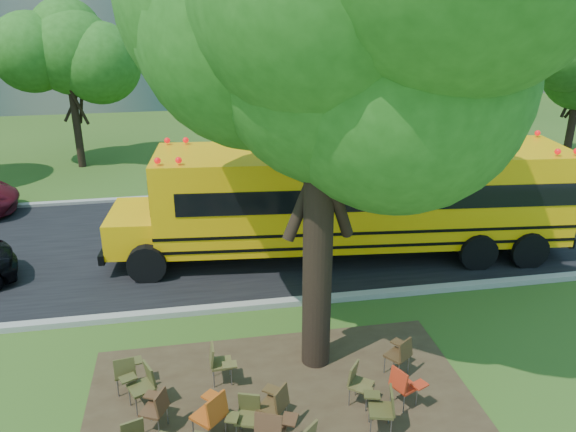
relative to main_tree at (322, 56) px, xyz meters
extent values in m
plane|color=#2E5019|center=(-1.87, -0.71, -5.99)|extent=(160.00, 160.00, 0.00)
cube|color=#382819|center=(-0.87, -1.21, -5.97)|extent=(7.00, 4.50, 0.03)
cube|color=black|center=(-1.87, 6.29, -5.97)|extent=(80.00, 8.00, 0.04)
cube|color=gray|center=(-1.87, 2.29, -5.92)|extent=(80.00, 0.25, 0.14)
cube|color=gray|center=(-1.87, 10.39, -5.92)|extent=(80.00, 0.25, 0.14)
cylinder|color=black|center=(-6.87, 15.29, -4.24)|extent=(0.32, 0.32, 3.50)
sphere|color=#205914|center=(-6.87, 15.29, -1.77)|extent=(4.80, 4.80, 4.80)
cylinder|color=black|center=(6.13, 13.29, -3.89)|extent=(0.38, 0.38, 4.20)
sphere|color=#205914|center=(6.13, 13.29, -0.95)|extent=(5.60, 5.60, 5.60)
cylinder|color=black|center=(14.13, 12.29, -4.19)|extent=(0.34, 0.34, 3.60)
cylinder|color=black|center=(0.00, 0.00, -3.53)|extent=(0.56, 0.56, 4.92)
sphere|color=#205914|center=(0.00, 0.00, 0.01)|extent=(7.20, 7.20, 7.20)
cube|color=#F4AB07|center=(2.37, 4.78, -4.19)|extent=(11.34, 3.56, 2.48)
cube|color=black|center=(2.67, 4.75, -3.91)|extent=(10.74, 3.54, 0.61)
cube|color=#F4AB07|center=(-3.82, 5.35, -4.97)|extent=(1.52, 2.34, 0.96)
cube|color=black|center=(2.37, 4.78, -4.82)|extent=(11.37, 3.59, 0.08)
cube|color=black|center=(2.37, 4.78, -5.20)|extent=(11.37, 3.59, 0.08)
cylinder|color=black|center=(-3.50, 4.05, -5.48)|extent=(1.04, 0.40, 1.01)
cylinder|color=black|center=(-3.27, 6.57, -5.48)|extent=(1.04, 0.40, 1.01)
cylinder|color=black|center=(5.18, 3.24, -5.48)|extent=(1.04, 0.40, 1.01)
cylinder|color=black|center=(5.41, 5.77, -5.48)|extent=(1.04, 0.40, 1.01)
cylinder|color=black|center=(6.59, 3.11, -5.48)|extent=(1.04, 0.40, 1.01)
cylinder|color=black|center=(6.83, 5.64, -5.48)|extent=(1.04, 0.40, 1.01)
cube|color=#AF4812|center=(-2.21, -1.79, -5.49)|extent=(0.64, 0.64, 0.06)
cube|color=#AF4812|center=(-2.07, -1.93, -5.24)|extent=(0.39, 0.39, 0.45)
cube|color=#AF4812|center=(-2.12, -1.49, -5.36)|extent=(0.39, 0.39, 0.03)
cylinder|color=slate|center=(-2.47, -1.79, -5.74)|extent=(0.03, 0.03, 0.50)
cylinder|color=slate|center=(-1.94, -1.79, -5.74)|extent=(0.03, 0.03, 0.50)
cube|color=#4C4921|center=(-1.58, -1.88, -5.57)|extent=(0.48, 0.47, 0.05)
cube|color=#4C4921|center=(-1.52, -1.72, -5.37)|extent=(0.38, 0.20, 0.37)
cube|color=#4C4921|center=(-1.83, -1.93, -5.46)|extent=(0.27, 0.31, 0.03)
cylinder|color=slate|center=(-1.67, -1.68, -5.78)|extent=(0.02, 0.02, 0.41)
cube|color=#4F2F1C|center=(-1.24, -2.28, -5.50)|extent=(0.59, 0.58, 0.05)
cube|color=#4F2F1C|center=(-1.31, -2.46, -5.26)|extent=(0.44, 0.26, 0.44)
cube|color=#4F2F1C|center=(-0.94, -2.24, -5.37)|extent=(0.34, 0.37, 0.03)
cylinder|color=slate|center=(-1.34, -2.04, -5.74)|extent=(0.03, 0.03, 0.49)
cube|color=#423F1C|center=(0.64, -2.10, -5.54)|extent=(0.49, 0.50, 0.05)
cube|color=#423F1C|center=(0.81, -2.15, -5.33)|extent=(0.19, 0.41, 0.40)
cube|color=#423F1C|center=(0.57, -1.84, -5.42)|extent=(0.32, 0.28, 0.03)
cylinder|color=slate|center=(0.44, -2.22, -5.76)|extent=(0.02, 0.02, 0.44)
cylinder|color=slate|center=(0.84, -1.98, -5.76)|extent=(0.02, 0.02, 0.44)
cube|color=red|center=(1.27, -1.55, -5.56)|extent=(0.51, 0.52, 0.05)
cube|color=red|center=(1.12, -1.63, -5.35)|extent=(0.24, 0.38, 0.38)
cube|color=red|center=(1.49, -1.70, -5.45)|extent=(0.33, 0.30, 0.03)
cylinder|color=slate|center=(1.35, -1.34, -5.77)|extent=(0.02, 0.02, 0.43)
cylinder|color=slate|center=(1.19, -1.77, -5.77)|extent=(0.02, 0.02, 0.43)
cube|color=#4B2E1B|center=(-3.11, -1.41, -5.57)|extent=(0.50, 0.51, 0.05)
cube|color=#4B2E1B|center=(-2.96, -1.48, -5.36)|extent=(0.24, 0.38, 0.37)
cube|color=#4B2E1B|center=(-3.13, -1.15, -5.46)|extent=(0.32, 0.30, 0.03)
cylinder|color=slate|center=(-3.32, -1.48, -5.78)|extent=(0.02, 0.02, 0.42)
cylinder|color=slate|center=(-2.90, -1.33, -5.78)|extent=(0.02, 0.02, 0.42)
cube|color=#44411D|center=(-3.35, -0.82, -5.54)|extent=(0.54, 0.55, 0.05)
cube|color=#44411D|center=(-3.18, -0.74, -5.32)|extent=(0.25, 0.40, 0.40)
cube|color=#44411D|center=(-3.58, -0.66, -5.42)|extent=(0.35, 0.32, 0.03)
cylinder|color=slate|center=(-3.43, -1.04, -5.76)|extent=(0.02, 0.02, 0.45)
cylinder|color=slate|center=(-3.27, -0.59, -5.76)|extent=(0.02, 0.02, 0.45)
cube|color=brown|center=(-1.90, -0.33, -5.55)|extent=(0.39, 0.41, 0.05)
cube|color=brown|center=(-2.07, -0.33, -5.34)|extent=(0.10, 0.39, 0.39)
cube|color=brown|center=(-1.76, -0.56, -5.44)|extent=(0.27, 0.22, 0.03)
cylinder|color=slate|center=(-1.74, -0.16, -5.77)|extent=(0.02, 0.02, 0.43)
cylinder|color=slate|center=(-2.06, -0.49, -5.77)|extent=(0.02, 0.02, 0.43)
cube|color=#4C361B|center=(-1.14, -1.70, -5.53)|extent=(0.58, 0.58, 0.05)
cube|color=#4C361B|center=(-0.99, -1.82, -5.31)|extent=(0.32, 0.38, 0.41)
cube|color=#4C361B|center=(-1.10, -1.43, -5.41)|extent=(0.36, 0.35, 0.03)
cylinder|color=slate|center=(-1.38, -1.73, -5.76)|extent=(0.02, 0.02, 0.45)
cylinder|color=slate|center=(-0.90, -1.67, -5.76)|extent=(0.02, 0.02, 0.45)
cube|color=brown|center=(0.52, -1.39, -5.56)|extent=(0.54, 0.54, 0.05)
cube|color=brown|center=(0.39, -1.29, -5.36)|extent=(0.30, 0.35, 0.38)
cube|color=brown|center=(0.49, -1.65, -5.45)|extent=(0.33, 0.32, 0.03)
cylinder|color=slate|center=(0.74, -1.36, -5.78)|extent=(0.02, 0.02, 0.42)
cylinder|color=slate|center=(0.30, -1.42, -5.78)|extent=(0.02, 0.02, 0.42)
cube|color=#432E18|center=(1.46, -0.68, -5.55)|extent=(0.55, 0.55, 0.05)
cube|color=#432E18|center=(1.56, -0.82, -5.34)|extent=(0.37, 0.30, 0.39)
cube|color=#432E18|center=(1.57, -0.43, -5.44)|extent=(0.33, 0.34, 0.03)
cylinder|color=slate|center=(1.23, -0.64, -5.77)|extent=(0.02, 0.02, 0.43)
cylinder|color=slate|center=(1.69, -0.72, -5.77)|extent=(0.02, 0.02, 0.43)
cube|color=#45411E|center=(-3.68, -0.26, -5.57)|extent=(0.44, 0.43, 0.05)
cube|color=#45411E|center=(-3.65, -0.43, -5.36)|extent=(0.38, 0.15, 0.37)
cube|color=#45411E|center=(-3.48, -0.10, -5.46)|extent=(0.24, 0.29, 0.03)
cylinder|color=slate|center=(-3.86, -0.13, -5.78)|extent=(0.02, 0.02, 0.42)
cylinder|color=slate|center=(-3.50, -0.39, -5.78)|extent=(0.02, 0.02, 0.42)
cube|color=#4D4521|center=(-3.39, -2.01, -5.39)|extent=(0.37, 0.19, 0.36)
camera|label=1|loc=(-2.21, -9.24, 0.94)|focal=35.00mm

